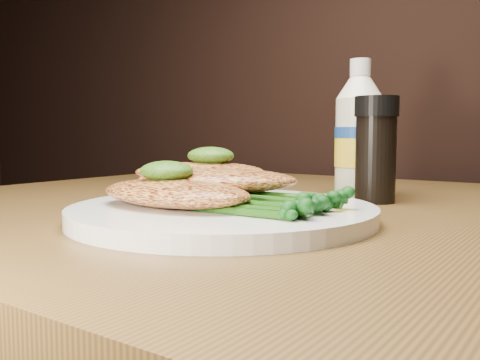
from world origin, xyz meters
The scene contains 9 objects.
plate centered at (-0.11, 0.91, 0.76)m, with size 0.29×0.29×0.02m, color white.
chicken_front centered at (-0.14, 0.87, 0.78)m, with size 0.16×0.09×0.03m, color gold.
chicken_mid centered at (-0.13, 0.92, 0.79)m, with size 0.16×0.08×0.02m, color gold.
chicken_back centered at (-0.17, 0.94, 0.79)m, with size 0.14×0.07×0.02m, color gold.
pesto_front centered at (-0.15, 0.88, 0.80)m, with size 0.05×0.05×0.02m, color black.
pesto_back centered at (-0.16, 0.95, 0.81)m, with size 0.05×0.05×0.02m, color black.
broccolini_bundle centered at (-0.06, 0.90, 0.78)m, with size 0.14×0.11×0.02m, color #1D4B10, non-canonical shape.
mayo_bottle centered at (-0.08, 1.17, 0.84)m, with size 0.06×0.06×0.18m, color beige, non-canonical shape.
pepper_grinder centered at (-0.04, 1.12, 0.81)m, with size 0.05×0.05×0.13m, color black, non-canonical shape.
Camera 1 is at (0.19, 0.51, 0.83)m, focal length 39.23 mm.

